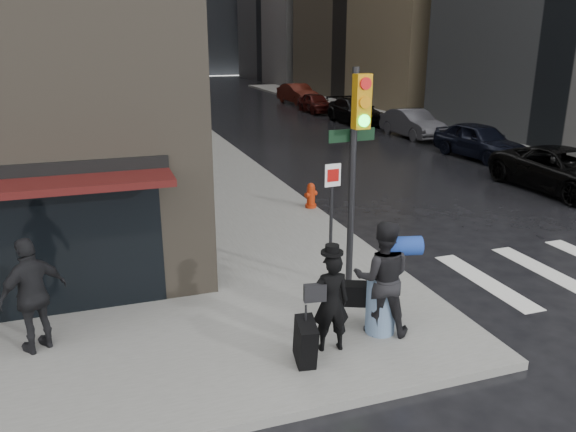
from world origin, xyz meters
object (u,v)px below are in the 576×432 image
(parked_car_2, at_px, (413,123))
(parked_car_0, at_px, (565,171))
(parked_car_3, at_px, (355,111))
(man_overcoat, at_px, (326,309))
(traffic_light, at_px, (354,152))
(man_jeans, at_px, (382,277))
(parked_car_1, at_px, (479,141))
(parked_car_5, at_px, (298,94))
(fire_hydrant, at_px, (311,197))
(parked_car_4, at_px, (315,103))
(man_greycoat, at_px, (33,295))

(parked_car_2, bearing_deg, parked_car_0, -96.38)
(parked_car_3, bearing_deg, man_overcoat, -116.72)
(parked_car_2, bearing_deg, traffic_light, -125.79)
(man_overcoat, xyz_separation_m, man_jeans, (1.12, 0.32, 0.23))
(traffic_light, height_order, parked_car_2, traffic_light)
(man_jeans, bearing_deg, parked_car_0, -123.21)
(man_overcoat, bearing_deg, man_jeans, -156.58)
(parked_car_0, distance_m, parked_car_1, 5.68)
(traffic_light, height_order, parked_car_3, traffic_light)
(man_jeans, relative_size, traffic_light, 0.46)
(man_overcoat, height_order, parked_car_3, man_overcoat)
(parked_car_2, bearing_deg, man_jeans, -123.74)
(parked_car_5, bearing_deg, parked_car_0, -97.35)
(man_jeans, bearing_deg, traffic_light, -73.41)
(parked_car_0, bearing_deg, fire_hydrant, 175.77)
(traffic_light, bearing_deg, parked_car_4, 64.94)
(man_overcoat, xyz_separation_m, man_greycoat, (-4.27, 1.56, 0.19))
(man_overcoat, relative_size, parked_car_2, 0.42)
(parked_car_0, bearing_deg, parked_car_1, 80.69)
(parked_car_0, distance_m, parked_car_3, 16.85)
(man_overcoat, xyz_separation_m, parked_car_5, (12.18, 35.08, -0.13))
(man_greycoat, distance_m, parked_car_0, 16.65)
(fire_hydrant, bearing_deg, man_jeans, -102.06)
(traffic_light, relative_size, parked_car_3, 0.85)
(fire_hydrant, distance_m, parked_car_0, 8.82)
(parked_car_3, bearing_deg, parked_car_5, 87.85)
(man_overcoat, distance_m, parked_car_5, 37.13)
(parked_car_4, bearing_deg, man_overcoat, -111.42)
(fire_hydrant, relative_size, parked_car_4, 0.19)
(man_greycoat, distance_m, parked_car_4, 32.03)
(man_overcoat, distance_m, parked_car_1, 17.63)
(man_jeans, distance_m, parked_car_4, 30.93)
(man_greycoat, relative_size, parked_car_3, 0.37)
(parked_car_2, xyz_separation_m, parked_car_5, (-0.25, 16.85, 0.06))
(parked_car_1, bearing_deg, parked_car_5, 84.62)
(traffic_light, relative_size, parked_car_4, 1.10)
(parked_car_2, xyz_separation_m, parked_car_3, (-0.61, 5.62, 0.02))
(man_jeans, bearing_deg, man_overcoat, 39.67)
(parked_car_3, bearing_deg, traffic_light, -115.96)
(man_greycoat, distance_m, parked_car_3, 27.49)
(parked_car_3, distance_m, parked_car_4, 5.63)
(man_overcoat, bearing_deg, fire_hydrant, -101.82)
(parked_car_4, bearing_deg, parked_car_3, -86.53)
(parked_car_0, bearing_deg, parked_car_3, 88.04)
(parked_car_2, bearing_deg, parked_car_3, 94.67)
(man_overcoat, bearing_deg, parked_car_3, -108.70)
(man_greycoat, bearing_deg, parked_car_5, -148.15)
(man_greycoat, height_order, fire_hydrant, man_greycoat)
(man_greycoat, relative_size, parked_car_1, 0.42)
(man_jeans, xyz_separation_m, fire_hydrant, (1.54, 7.22, -0.66))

